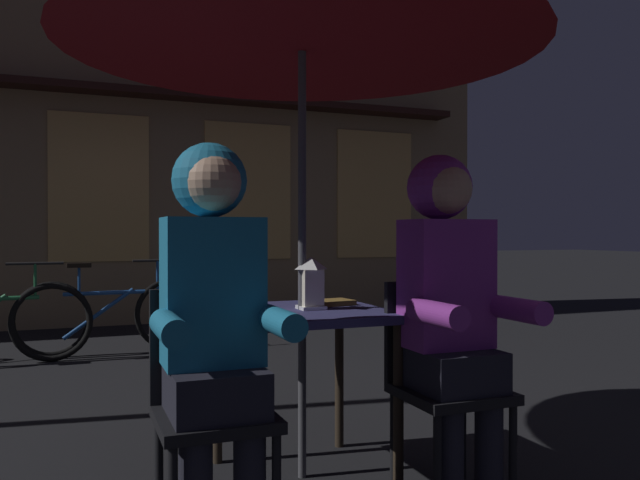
{
  "coord_description": "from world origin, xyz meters",
  "views": [
    {
      "loc": [
        -0.94,
        -2.62,
        1.07
      ],
      "look_at": [
        0.0,
        -0.22,
        1.05
      ],
      "focal_mm": 35.59,
      "sensor_mm": 36.0,
      "label": 1
    }
  ],
  "objects_px": {
    "chair_right": "(442,375)",
    "chair_left": "(211,397)",
    "cafe_table": "(302,332)",
    "bicycle_third": "(113,315)",
    "person_left_hooded": "(214,299)",
    "lantern": "(311,282)",
    "patio_umbrella": "(302,8)",
    "person_right_hooded": "(449,290)",
    "book": "(331,302)"
  },
  "relations": [
    {
      "from": "person_right_hooded",
      "to": "chair_right",
      "type": "bearing_deg",
      "value": 90.0
    },
    {
      "from": "chair_left",
      "to": "book",
      "type": "relative_size",
      "value": 4.35
    },
    {
      "from": "patio_umbrella",
      "to": "lantern",
      "type": "xyz_separation_m",
      "value": [
        0.04,
        -0.01,
        -1.2
      ]
    },
    {
      "from": "person_left_hooded",
      "to": "bicycle_third",
      "type": "height_order",
      "value": "person_left_hooded"
    },
    {
      "from": "patio_umbrella",
      "to": "book",
      "type": "height_order",
      "value": "patio_umbrella"
    },
    {
      "from": "cafe_table",
      "to": "person_left_hooded",
      "type": "distance_m",
      "value": 0.67
    },
    {
      "from": "cafe_table",
      "to": "chair_left",
      "type": "height_order",
      "value": "chair_left"
    },
    {
      "from": "cafe_table",
      "to": "chair_right",
      "type": "xyz_separation_m",
      "value": [
        0.48,
        -0.37,
        -0.15
      ]
    },
    {
      "from": "lantern",
      "to": "book",
      "type": "xyz_separation_m",
      "value": [
        0.14,
        0.12,
        -0.11
      ]
    },
    {
      "from": "chair_right",
      "to": "patio_umbrella",
      "type": "bearing_deg",
      "value": 142.45
    },
    {
      "from": "chair_left",
      "to": "bicycle_third",
      "type": "distance_m",
      "value": 3.69
    },
    {
      "from": "book",
      "to": "lantern",
      "type": "bearing_deg",
      "value": -147.69
    },
    {
      "from": "lantern",
      "to": "book",
      "type": "distance_m",
      "value": 0.21
    },
    {
      "from": "patio_umbrella",
      "to": "chair_left",
      "type": "xyz_separation_m",
      "value": [
        -0.48,
        -0.37,
        -1.57
      ]
    },
    {
      "from": "cafe_table",
      "to": "patio_umbrella",
      "type": "bearing_deg",
      "value": 0.0
    },
    {
      "from": "lantern",
      "to": "person_left_hooded",
      "type": "relative_size",
      "value": 0.17
    },
    {
      "from": "person_right_hooded",
      "to": "bicycle_third",
      "type": "xyz_separation_m",
      "value": [
        -1.08,
        3.74,
        -0.5
      ]
    },
    {
      "from": "chair_right",
      "to": "book",
      "type": "xyz_separation_m",
      "value": [
        -0.3,
        0.48,
        0.26
      ]
    },
    {
      "from": "person_left_hooded",
      "to": "lantern",
      "type": "bearing_deg",
      "value": 38.7
    },
    {
      "from": "person_left_hooded",
      "to": "book",
      "type": "xyz_separation_m",
      "value": [
        0.66,
        0.53,
        -0.09
      ]
    },
    {
      "from": "cafe_table",
      "to": "bicycle_third",
      "type": "bearing_deg",
      "value": 100.32
    },
    {
      "from": "chair_left",
      "to": "chair_right",
      "type": "xyz_separation_m",
      "value": [
        0.96,
        0.0,
        0.0
      ]
    },
    {
      "from": "person_left_hooded",
      "to": "book",
      "type": "distance_m",
      "value": 0.85
    },
    {
      "from": "chair_right",
      "to": "cafe_table",
      "type": "bearing_deg",
      "value": 142.45
    },
    {
      "from": "cafe_table",
      "to": "patio_umbrella",
      "type": "relative_size",
      "value": 0.32
    },
    {
      "from": "lantern",
      "to": "person_right_hooded",
      "type": "height_order",
      "value": "person_right_hooded"
    },
    {
      "from": "person_left_hooded",
      "to": "bicycle_third",
      "type": "relative_size",
      "value": 0.83
    },
    {
      "from": "chair_left",
      "to": "chair_right",
      "type": "relative_size",
      "value": 1.0
    },
    {
      "from": "chair_right",
      "to": "person_right_hooded",
      "type": "xyz_separation_m",
      "value": [
        0.0,
        -0.06,
        0.36
      ]
    },
    {
      "from": "patio_umbrella",
      "to": "book",
      "type": "bearing_deg",
      "value": 30.84
    },
    {
      "from": "bicycle_third",
      "to": "book",
      "type": "height_order",
      "value": "bicycle_third"
    },
    {
      "from": "patio_umbrella",
      "to": "person_left_hooded",
      "type": "xyz_separation_m",
      "value": [
        -0.48,
        -0.43,
        -1.21
      ]
    },
    {
      "from": "person_right_hooded",
      "to": "person_left_hooded",
      "type": "bearing_deg",
      "value": 180.0
    },
    {
      "from": "lantern",
      "to": "patio_umbrella",
      "type": "bearing_deg",
      "value": 164.56
    },
    {
      "from": "chair_left",
      "to": "person_right_hooded",
      "type": "xyz_separation_m",
      "value": [
        0.96,
        -0.06,
        0.36
      ]
    },
    {
      "from": "chair_left",
      "to": "patio_umbrella",
      "type": "bearing_deg",
      "value": 37.55
    },
    {
      "from": "lantern",
      "to": "book",
      "type": "bearing_deg",
      "value": 39.83
    },
    {
      "from": "person_left_hooded",
      "to": "person_right_hooded",
      "type": "distance_m",
      "value": 0.96
    },
    {
      "from": "chair_right",
      "to": "chair_left",
      "type": "bearing_deg",
      "value": 180.0
    },
    {
      "from": "person_left_hooded",
      "to": "person_right_hooded",
      "type": "height_order",
      "value": "same"
    },
    {
      "from": "chair_left",
      "to": "bicycle_third",
      "type": "xyz_separation_m",
      "value": [
        -0.12,
        3.68,
        -0.14
      ]
    },
    {
      "from": "cafe_table",
      "to": "chair_left",
      "type": "relative_size",
      "value": 0.85
    },
    {
      "from": "book",
      "to": "patio_umbrella",
      "type": "bearing_deg",
      "value": -156.69
    },
    {
      "from": "chair_right",
      "to": "person_right_hooded",
      "type": "relative_size",
      "value": 0.62
    },
    {
      "from": "chair_left",
      "to": "person_right_hooded",
      "type": "distance_m",
      "value": 1.03
    },
    {
      "from": "person_right_hooded",
      "to": "bicycle_third",
      "type": "bearing_deg",
      "value": 106.15
    },
    {
      "from": "patio_umbrella",
      "to": "bicycle_third",
      "type": "xyz_separation_m",
      "value": [
        -0.6,
        3.32,
        -1.71
      ]
    },
    {
      "from": "bicycle_third",
      "to": "book",
      "type": "relative_size",
      "value": 8.4
    },
    {
      "from": "patio_umbrella",
      "to": "bicycle_third",
      "type": "relative_size",
      "value": 1.37
    },
    {
      "from": "patio_umbrella",
      "to": "person_right_hooded",
      "type": "xyz_separation_m",
      "value": [
        0.48,
        -0.43,
        -1.21
      ]
    }
  ]
}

